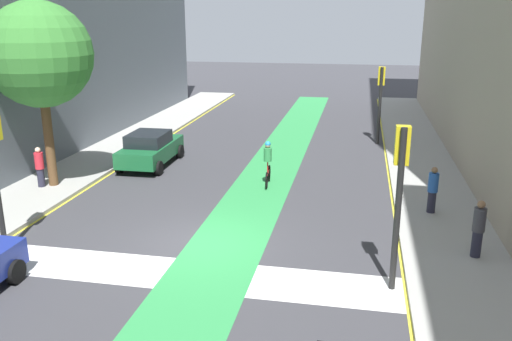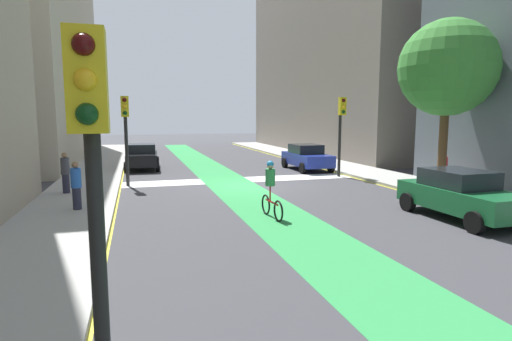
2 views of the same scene
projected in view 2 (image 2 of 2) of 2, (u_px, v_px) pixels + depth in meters
The scene contains 19 objects.
ground_plane at pixel (251, 186), 19.54m from camera, with size 120.00×120.00×0.00m, color #38383D.
bike_lane_paint at pixel (235, 187), 19.31m from camera, with size 2.40×60.00×0.01m, color #2D8C47.
crosswalk_band at pixel (241, 180), 21.44m from camera, with size 12.00×1.80×0.01m, color silver.
sidewalk_left at pixel (389, 178), 21.61m from camera, with size 3.00×60.00×0.15m, color #9E9E99.
curb_stripe_left at pixel (363, 180), 21.20m from camera, with size 0.16×60.00×0.01m, color yellow.
sidewalk_right at pixel (81, 193), 17.44m from camera, with size 3.00×60.00×0.15m, color #9E9E99.
curb_stripe_right at pixel (118, 192), 17.87m from camera, with size 0.16×60.00×0.01m, color yellow.
buildings_left_row at pixel (414, 12), 27.74m from camera, with size 8.49×56.52×23.99m.
traffic_signal_near_right at pixel (126, 124), 19.10m from camera, with size 0.35×0.52×4.20m.
traffic_signal_near_left at pixel (341, 121), 22.14m from camera, with size 0.35×0.52×4.29m.
traffic_signal_far_right at pixel (92, 160), 3.92m from camera, with size 0.35×0.52×4.07m.
car_blue_left_near at pixel (307, 157), 25.37m from camera, with size 2.04×4.21×1.57m.
car_green_left_far at pixel (461, 194), 13.18m from camera, with size 2.06×4.22×1.57m.
car_black_right_near at pixel (142, 156), 25.75m from camera, with size 2.19×4.28×1.57m.
cyclist_in_lane at pixel (271, 188), 13.33m from camera, with size 0.32×1.73×1.86m.
pedestrian_sidewalk_right_a at pixel (65, 172), 16.85m from camera, with size 0.34×0.34×1.68m.
pedestrian_sidewalk_left_a at pixel (443, 170), 17.98m from camera, with size 0.34×0.34×1.60m.
pedestrian_sidewalk_right_b at pixel (76, 185), 13.85m from camera, with size 0.34×0.34×1.63m.
street_tree_near at pixel (447, 68), 17.05m from camera, with size 3.97×3.97×7.11m.
Camera 2 is at (5.20, 18.56, 3.27)m, focal length 28.90 mm.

